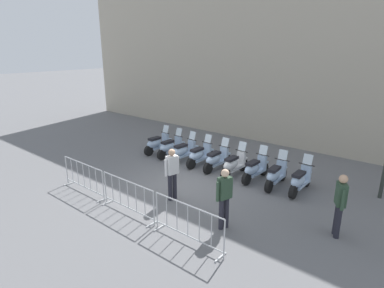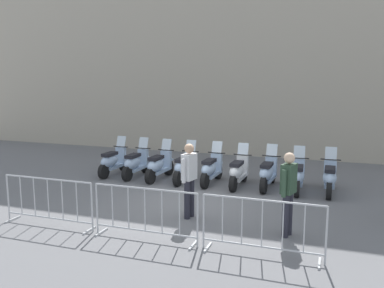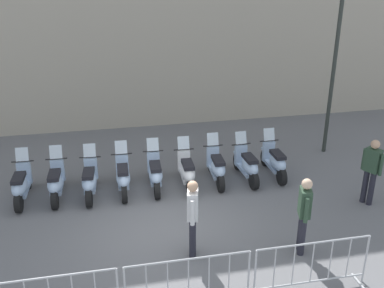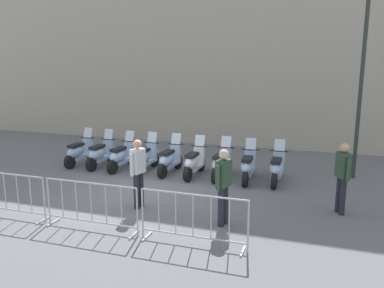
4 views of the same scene
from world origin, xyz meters
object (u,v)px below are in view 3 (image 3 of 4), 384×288
at_px(motorcycle_7, 247,165).
at_px(barrier_segment_2, 312,267).
at_px(officer_near_row_end, 193,214).
at_px(motorcycle_3, 123,177).
at_px(motorcycle_4, 155,173).
at_px(motorcycle_8, 275,161).
at_px(motorcycle_0, 21,185).
at_px(motorcycle_6, 216,167).
at_px(street_lamp, 337,46).
at_px(officer_by_barriers, 371,168).
at_px(officer_mid_plaza, 304,212).
at_px(motorcycle_2, 90,180).
at_px(barrier_segment_1, 189,284).
at_px(motorcycle_1, 56,182).
at_px(motorcycle_5, 187,171).

distance_m(motorcycle_7, barrier_segment_2, 4.53).
bearing_deg(officer_near_row_end, motorcycle_3, 110.63).
bearing_deg(motorcycle_4, motorcycle_8, -0.67).
distance_m(motorcycle_0, officer_near_row_end, 4.91).
relative_size(motorcycle_6, officer_near_row_end, 1.00).
relative_size(street_lamp, officer_by_barriers, 3.20).
xyz_separation_m(motorcycle_6, barrier_segment_2, (0.48, -4.60, 0.07)).
distance_m(motorcycle_3, officer_mid_plaza, 4.89).
bearing_deg(motorcycle_2, motorcycle_7, -1.19).
xyz_separation_m(barrier_segment_1, officer_mid_plaza, (2.67, 1.06, 0.45)).
height_order(barrier_segment_1, officer_near_row_end, officer_near_row_end).
bearing_deg(motorcycle_0, motorcycle_8, -1.44).
height_order(motorcycle_0, officer_by_barriers, officer_by_barriers).
bearing_deg(motorcycle_1, motorcycle_3, -2.81).
bearing_deg(officer_near_row_end, motorcycle_0, 139.35).
bearing_deg(motorcycle_3, motorcycle_7, -1.71).
distance_m(motorcycle_4, officer_by_barriers, 5.49).
bearing_deg(motorcycle_6, motorcycle_1, 178.66).
xyz_separation_m(motorcycle_2, motorcycle_7, (4.26, -0.09, 0.00)).
bearing_deg(officer_mid_plaza, street_lamp, 56.40).
height_order(motorcycle_5, motorcycle_6, same).
distance_m(motorcycle_7, officer_near_row_end, 3.75).
bearing_deg(motorcycle_3, officer_near_row_end, -69.37).
bearing_deg(officer_by_barriers, barrier_segment_2, -138.04).
relative_size(motorcycle_7, barrier_segment_1, 0.77).
distance_m(motorcycle_6, motorcycle_8, 1.71).
distance_m(barrier_segment_1, barrier_segment_2, 2.31).
bearing_deg(officer_by_barriers, motorcycle_1, 164.65).
bearing_deg(officer_mid_plaza, motorcycle_1, 144.89).
height_order(motorcycle_6, barrier_segment_1, motorcycle_6).
bearing_deg(motorcycle_5, officer_near_row_end, -100.54).
relative_size(barrier_segment_2, officer_near_row_end, 1.29).
height_order(motorcycle_3, barrier_segment_1, motorcycle_3).
bearing_deg(barrier_segment_1, street_lamp, 44.84).
relative_size(motorcycle_0, street_lamp, 0.31).
distance_m(motorcycle_8, barrier_segment_2, 4.74).
height_order(motorcycle_2, motorcycle_8, same).
bearing_deg(motorcycle_3, motorcycle_8, -0.60).
height_order(officer_mid_plaza, officer_by_barriers, same).
bearing_deg(motorcycle_7, officer_mid_plaza, -90.39).
distance_m(motorcycle_5, motorcycle_7, 1.71).
distance_m(motorcycle_0, barrier_segment_1, 5.70).
height_order(motorcycle_1, barrier_segment_2, motorcycle_1).
xyz_separation_m(barrier_segment_1, officer_by_barriers, (5.21, 2.54, 0.45)).
relative_size(motorcycle_1, motorcycle_8, 1.00).
relative_size(motorcycle_6, barrier_segment_2, 0.77).
bearing_deg(barrier_segment_1, motorcycle_8, 51.82).
bearing_deg(motorcycle_4, motorcycle_5, -5.59).
height_order(street_lamp, officer_by_barriers, street_lamp).
xyz_separation_m(motorcycle_4, motorcycle_8, (3.41, -0.04, 0.00)).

